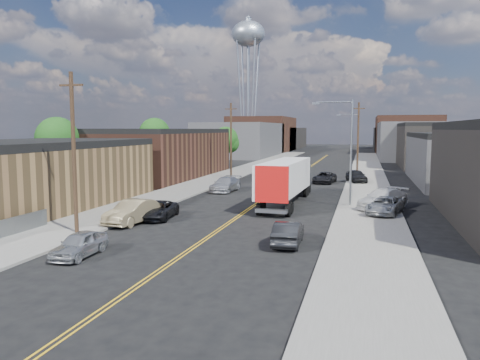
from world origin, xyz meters
The scene contains 33 objects.
ground centered at (0.00, 60.00, 0.00)m, with size 260.00×260.00×0.00m, color black.
centerline centered at (0.00, 45.00, 0.01)m, with size 0.32×120.00×0.01m, color gold.
sidewalk_left centered at (-9.50, 45.00, 0.07)m, with size 5.00×140.00×0.15m, color slate.
sidewalk_right centered at (9.50, 45.00, 0.07)m, with size 5.00×140.00×0.15m, color slate.
warehouse_tan centered at (-18.00, 18.00, 2.80)m, with size 12.00×22.00×5.60m.
warehouse_brown centered at (-18.00, 44.00, 3.30)m, with size 12.00×26.00×6.60m.
industrial_right_b centered at (22.00, 46.00, 3.05)m, with size 14.00×24.00×6.10m.
industrial_right_c centered at (22.00, 72.00, 3.80)m, with size 14.00×22.00×7.60m.
skyline_left_a centered at (-20.00, 95.00, 4.00)m, with size 16.00×30.00×8.00m, color #38383A.
skyline_right_a centered at (20.00, 95.00, 4.00)m, with size 16.00×30.00×8.00m, color #38383A.
skyline_left_b centered at (-20.00, 120.00, 5.00)m, with size 16.00×26.00×10.00m, color #44251B.
skyline_right_b centered at (20.00, 120.00, 5.00)m, with size 16.00×26.00×10.00m, color #44251B.
skyline_left_c centered at (-20.00, 140.00, 3.50)m, with size 16.00×40.00×7.00m, color black.
skyline_right_c centered at (20.00, 140.00, 3.50)m, with size 16.00×40.00×7.00m, color black.
water_tower centered at (-22.00, 110.00, 30.65)m, with size 9.00×9.00×36.90m.
streetlight_near centered at (7.60, 25.00, 5.33)m, with size 3.39×0.25×9.00m.
streetlight_far centered at (7.60, 60.00, 5.33)m, with size 3.39×0.25×9.00m.
utility_pole_left_near centered at (-8.20, 10.00, 5.14)m, with size 1.60×0.26×10.00m.
utility_pole_left_far centered at (-8.20, 45.00, 5.14)m, with size 1.60×0.26×10.00m.
utility_pole_right centered at (8.20, 48.00, 5.14)m, with size 1.60×0.26×10.00m.
tree_left_near centered at (-23.94, 30.00, 5.18)m, with size 4.85×4.76×7.91m.
tree_left_mid centered at (-23.94, 55.00, 5.48)m, with size 5.10×5.04×8.37m.
tree_left_far centered at (-13.94, 62.00, 4.57)m, with size 4.35×4.20×6.97m.
semi_truck centered at (2.55, 25.65, 2.20)m, with size 2.98×14.86×3.87m.
car_left_a centered at (-5.00, 5.53, 0.65)m, with size 1.53×3.81×1.30m, color #ACB0B2.
car_left_b centered at (-6.40, 13.97, 0.82)m, with size 1.73×4.97×1.64m, color #857757.
car_left_c centered at (-5.45, 16.00, 0.64)m, with size 2.13×4.61×1.28m, color black.
car_left_d centered at (-5.00, 31.75, 0.76)m, with size 2.12×5.22×1.52m, color #ADAEB2.
car_right_oncoming centered at (5.00, 10.77, 0.68)m, with size 1.44×4.12×1.36m, color black.
car_right_lot_a centered at (10.67, 21.48, 0.80)m, with size 2.16×4.68×1.30m, color #9EA1A3.
car_right_lot_b centered at (10.62, 24.00, 0.94)m, with size 2.21×5.45×1.58m, color silver.
car_right_lot_c centered at (8.20, 43.10, 0.90)m, with size 1.78×4.42×1.51m, color black.
car_ahead_truck centered at (4.45, 42.24, 0.67)m, with size 2.23×4.84×1.34m, color black.
Camera 1 is at (9.07, -15.11, 6.56)m, focal length 35.00 mm.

